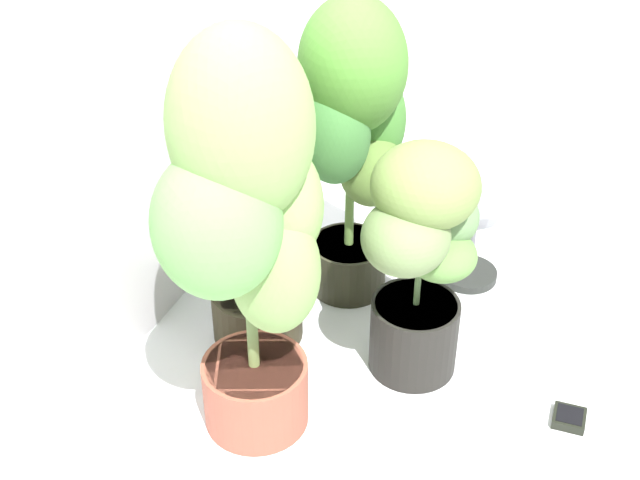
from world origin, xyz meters
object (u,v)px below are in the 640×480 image
object	(u,v)px
potted_plant_center	(422,248)
floor_fan	(477,195)
nutrient_bottle	(414,224)
potted_plant_back_left	(247,217)
potted_plant_back_center	(244,173)
hygrometer_box	(569,418)
potted_plant_back_right	(355,122)

from	to	relation	value
potted_plant_center	floor_fan	distance (m)	0.46
floor_fan	nutrient_bottle	world-z (taller)	floor_fan
potted_plant_back_left	nutrient_bottle	size ratio (longest dim) A/B	4.63
floor_fan	potted_plant_back_left	bearing A→B (deg)	50.35
potted_plant_back_center	hygrometer_box	bearing A→B (deg)	-89.61
potted_plant_center	floor_fan	bearing A→B (deg)	-5.12
potted_plant_back_right	potted_plant_center	xyz separation A→B (m)	(-0.27, -0.28, -0.16)
hygrometer_box	potted_plant_center	bearing A→B (deg)	170.07
potted_plant_back_right	potted_plant_back_left	world-z (taller)	potted_plant_back_left
potted_plant_back_left	hygrometer_box	distance (m)	0.98
potted_plant_back_right	potted_plant_center	size ratio (longest dim) A/B	1.36
potted_plant_back_right	potted_plant_back_center	size ratio (longest dim) A/B	1.01
floor_fan	nutrient_bottle	distance (m)	0.29
potted_plant_center	potted_plant_back_left	distance (m)	0.51
potted_plant_back_right	potted_plant_back_left	size ratio (longest dim) A/B	0.87
potted_plant_back_left	floor_fan	world-z (taller)	potted_plant_back_left
potted_plant_center	hygrometer_box	bearing A→B (deg)	-97.00
potted_plant_back_left	hygrometer_box	world-z (taller)	potted_plant_back_left
potted_plant_back_center	potted_plant_back_left	world-z (taller)	potted_plant_back_left
potted_plant_center	nutrient_bottle	world-z (taller)	potted_plant_center
potted_plant_back_left	floor_fan	distance (m)	0.92
potted_plant_back_right	floor_fan	distance (m)	0.45
potted_plant_center	nutrient_bottle	xyz separation A→B (m)	(0.52, 0.16, -0.28)
hygrometer_box	nutrient_bottle	xyz separation A→B (m)	(0.57, 0.59, 0.09)
potted_plant_center	nutrient_bottle	bearing A→B (deg)	16.95
potted_plant_center	hygrometer_box	xyz separation A→B (m)	(-0.05, -0.43, -0.38)
potted_plant_back_right	potted_plant_back_left	distance (m)	0.62
potted_plant_center	potted_plant_back_left	size ratio (longest dim) A/B	0.64
potted_plant_back_right	nutrient_bottle	xyz separation A→B (m)	(0.25, -0.12, -0.45)
floor_fan	nutrient_bottle	size ratio (longest dim) A/B	1.94
potted_plant_back_center	potted_plant_back_left	bearing A→B (deg)	-152.03
potted_plant_center	potted_plant_back_left	world-z (taller)	potted_plant_back_left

